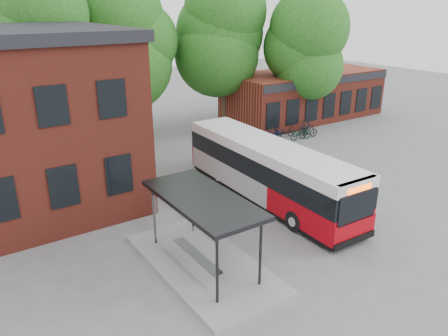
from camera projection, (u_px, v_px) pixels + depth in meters
ground at (275, 223)px, 20.13m from camera, size 100.00×100.00×0.00m
shop_row at (304, 95)px, 38.11m from camera, size 14.00×6.20×4.00m
bus_shelter at (203, 231)px, 16.48m from camera, size 3.60×7.00×2.90m
bike_rail at (284, 136)px, 32.66m from camera, size 5.20×0.10×0.38m
tree_0 at (41, 71)px, 27.43m from camera, size 7.92×7.92×11.00m
tree_1 at (138, 66)px, 31.98m from camera, size 7.92×7.92×10.40m
tree_2 at (225, 57)px, 34.76m from camera, size 7.92×7.92×11.00m
tree_3 at (305, 69)px, 34.58m from camera, size 7.04×7.04×9.28m
city_bus at (268, 172)px, 22.15m from camera, size 2.81×11.80×2.98m
bicycle_0 at (252, 138)px, 31.46m from camera, size 1.70×0.87×0.85m
bicycle_1 at (256, 134)px, 32.07m from camera, size 1.59×0.50×0.95m
bicycle_2 at (273, 135)px, 31.87m from camera, size 1.85×0.86×0.94m
bicycle_3 at (272, 134)px, 32.11m from camera, size 1.73×0.78×1.00m
bicycle_4 at (285, 132)px, 32.94m from camera, size 1.72×0.93×0.86m
bicycle_5 at (308, 131)px, 32.66m from camera, size 1.72×0.58×1.02m
bicycle_6 at (301, 133)px, 32.28m from camera, size 1.90×0.76×0.98m
bicycle_7 at (305, 126)px, 33.98m from camera, size 1.75×0.80×1.01m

